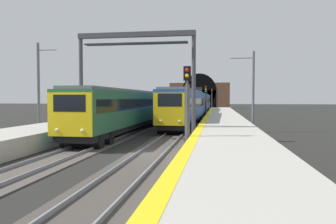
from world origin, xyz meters
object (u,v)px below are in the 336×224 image
object	(u,v)px
railway_signal_mid	(206,99)
train_adjacent_platform	(148,106)
train_main_approaching	(196,103)
catenary_mast_near	(253,91)
railway_signal_near	(187,103)
catenary_mast_far	(39,88)
railway_signal_far	(212,97)
overhead_signal_gantry	(136,60)

from	to	relation	value
railway_signal_mid	train_adjacent_platform	bearing A→B (deg)	-40.31
train_main_approaching	catenary_mast_near	world-z (taller)	catenary_mast_near
train_adjacent_platform	catenary_mast_near	xyz separation A→B (m)	(-7.04, -11.04, 1.55)
train_adjacent_platform	catenary_mast_near	distance (m)	13.19
train_main_approaching	railway_signal_near	size ratio (longest dim) A/B	12.13
train_main_approaching	railway_signal_mid	distance (m)	9.74
train_main_approaching	railway_signal_near	xyz separation A→B (m)	(-36.80, -1.90, 0.54)
railway_signal_near	catenary_mast_far	bearing A→B (deg)	-120.77
catenary_mast_near	catenary_mast_far	world-z (taller)	catenary_mast_far
railway_signal_near	railway_signal_mid	size ratio (longest dim) A/B	0.99
railway_signal_near	railway_signal_mid	distance (m)	27.27
railway_signal_mid	railway_signal_far	xyz separation A→B (m)	(45.02, 0.00, 0.58)
train_main_approaching	train_adjacent_platform	world-z (taller)	train_main_approaching
railway_signal_mid	catenary_mast_near	size ratio (longest dim) A/B	0.66
train_adjacent_platform	railway_signal_far	world-z (taller)	railway_signal_far
railway_signal_mid	catenary_mast_near	distance (m)	15.30
catenary_mast_far	railway_signal_far	bearing A→B (deg)	-11.35
train_main_approaching	catenary_mast_far	bearing A→B (deg)	-19.31
overhead_signal_gantry	train_adjacent_platform	bearing A→B (deg)	8.77
railway_signal_near	catenary_mast_near	xyz separation A→B (m)	(12.73, -4.68, 0.94)
overhead_signal_gantry	catenary_mast_far	world-z (taller)	overhead_signal_gantry
train_adjacent_platform	catenary_mast_near	world-z (taller)	catenary_mast_near
train_main_approaching	overhead_signal_gantry	distance (m)	31.78
railway_signal_far	railway_signal_near	bearing A→B (deg)	0.00
train_main_approaching	railway_signal_mid	size ratio (longest dim) A/B	11.98
train_adjacent_platform	catenary_mast_far	world-z (taller)	catenary_mast_far
train_main_approaching	overhead_signal_gantry	world-z (taller)	overhead_signal_gantry
overhead_signal_gantry	railway_signal_mid	bearing A→B (deg)	-10.65
railway_signal_mid	catenary_mast_far	world-z (taller)	catenary_mast_far
railway_signal_near	overhead_signal_gantry	size ratio (longest dim) A/B	0.56
train_adjacent_platform	catenary_mast_far	xyz separation A→B (m)	(-12.05, 6.59, 1.70)
railway_signal_near	railway_signal_far	bearing A→B (deg)	-180.00
train_adjacent_platform	railway_signal_near	world-z (taller)	railway_signal_near
catenary_mast_near	overhead_signal_gantry	bearing A→B (deg)	130.17
train_main_approaching	catenary_mast_near	xyz separation A→B (m)	(-24.07, -6.58, 1.48)
catenary_mast_near	railway_signal_far	bearing A→B (deg)	4.49
train_adjacent_platform	overhead_signal_gantry	distance (m)	15.08
railway_signal_mid	overhead_signal_gantry	bearing A→B (deg)	-10.65
railway_signal_near	railway_signal_mid	bearing A→B (deg)	-180.00
train_main_approaching	overhead_signal_gantry	bearing A→B (deg)	-2.55
train_main_approaching	catenary_mast_near	bearing A→B (deg)	16.79
train_main_approaching	catenary_mast_far	xyz separation A→B (m)	(-29.09, 11.06, 1.63)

